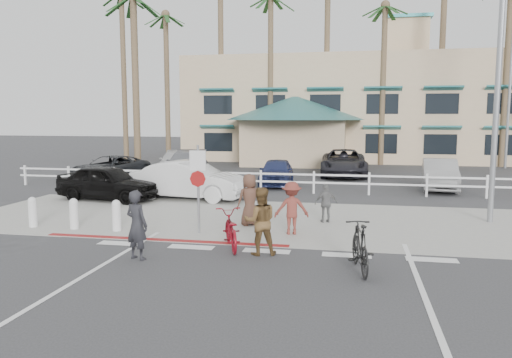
% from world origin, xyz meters
% --- Properties ---
extents(ground, '(140.00, 140.00, 0.00)m').
position_xyz_m(ground, '(0.00, 0.00, 0.00)').
color(ground, '#333335').
extents(bike_path, '(12.00, 16.00, 0.01)m').
position_xyz_m(bike_path, '(0.00, -2.00, 0.00)').
color(bike_path, '#333335').
rests_on(bike_path, ground).
extents(sidewalk_plaza, '(22.00, 7.00, 0.01)m').
position_xyz_m(sidewalk_plaza, '(0.00, 4.50, 0.01)').
color(sidewalk_plaza, gray).
rests_on(sidewalk_plaza, ground).
extents(cross_street, '(40.00, 5.00, 0.01)m').
position_xyz_m(cross_street, '(0.00, 8.50, 0.00)').
color(cross_street, '#333335').
rests_on(cross_street, ground).
extents(parking_lot, '(50.00, 16.00, 0.01)m').
position_xyz_m(parking_lot, '(0.00, 18.00, 0.00)').
color(parking_lot, '#333335').
rests_on(parking_lot, ground).
extents(curb_red, '(7.00, 0.25, 0.02)m').
position_xyz_m(curb_red, '(-3.00, 1.20, 0.01)').
color(curb_red, maroon).
rests_on(curb_red, ground).
extents(rail_fence, '(29.40, 0.16, 1.00)m').
position_xyz_m(rail_fence, '(0.50, 10.50, 0.50)').
color(rail_fence, silver).
rests_on(rail_fence, ground).
extents(building, '(28.00, 16.00, 11.30)m').
position_xyz_m(building, '(2.00, 31.00, 5.65)').
color(building, '#CEB28D').
rests_on(building, ground).
extents(sign_post, '(0.50, 0.10, 2.90)m').
position_xyz_m(sign_post, '(-2.30, 2.20, 1.45)').
color(sign_post, gray).
rests_on(sign_post, ground).
extents(bollard_0, '(0.26, 0.26, 0.95)m').
position_xyz_m(bollard_0, '(-4.80, 2.00, 0.47)').
color(bollard_0, silver).
rests_on(bollard_0, ground).
extents(bollard_1, '(0.26, 0.26, 0.95)m').
position_xyz_m(bollard_1, '(-6.20, 2.00, 0.47)').
color(bollard_1, silver).
rests_on(bollard_1, ground).
extents(bollard_2, '(0.26, 0.26, 0.95)m').
position_xyz_m(bollard_2, '(-7.60, 2.00, 0.47)').
color(bollard_2, silver).
rests_on(bollard_2, ground).
extents(streetlight_0, '(0.60, 2.00, 9.00)m').
position_xyz_m(streetlight_0, '(6.50, 5.50, 4.50)').
color(streetlight_0, gray).
rests_on(streetlight_0, ground).
extents(streetlight_1, '(0.60, 2.00, 9.50)m').
position_xyz_m(streetlight_1, '(12.00, 24.00, 4.75)').
color(streetlight_1, gray).
rests_on(streetlight_1, ground).
extents(palm_0, '(4.00, 4.00, 15.00)m').
position_xyz_m(palm_0, '(-16.00, 26.00, 7.50)').
color(palm_0, '#173D18').
rests_on(palm_0, ground).
extents(palm_1, '(4.00, 4.00, 13.00)m').
position_xyz_m(palm_1, '(-12.00, 25.00, 6.50)').
color(palm_1, '#173D18').
rests_on(palm_1, ground).
extents(palm_2, '(4.00, 4.00, 16.00)m').
position_xyz_m(palm_2, '(-8.00, 26.00, 8.00)').
color(palm_2, '#173D18').
rests_on(palm_2, ground).
extents(palm_3, '(4.00, 4.00, 14.00)m').
position_xyz_m(palm_3, '(-4.00, 25.00, 7.00)').
color(palm_3, '#173D18').
rests_on(palm_3, ground).
extents(palm_4, '(4.00, 4.00, 15.00)m').
position_xyz_m(palm_4, '(0.00, 26.00, 7.50)').
color(palm_4, '#173D18').
rests_on(palm_4, ground).
extents(palm_5, '(4.00, 4.00, 13.00)m').
position_xyz_m(palm_5, '(4.00, 25.00, 6.50)').
color(palm_5, '#173D18').
rests_on(palm_5, ground).
extents(palm_6, '(4.00, 4.00, 17.00)m').
position_xyz_m(palm_6, '(8.00, 26.00, 8.50)').
color(palm_6, '#173D18').
rests_on(palm_6, ground).
extents(palm_7, '(4.00, 4.00, 14.00)m').
position_xyz_m(palm_7, '(12.00, 25.00, 7.00)').
color(palm_7, '#173D18').
rests_on(palm_7, ground).
extents(palm_10, '(4.00, 4.00, 12.00)m').
position_xyz_m(palm_10, '(-10.00, 15.00, 6.00)').
color(palm_10, '#173D18').
rests_on(palm_10, ground).
extents(bike_red, '(1.29, 1.99, 0.99)m').
position_xyz_m(bike_red, '(-0.98, 0.74, 0.49)').
color(bike_red, maroon).
rests_on(bike_red, ground).
extents(rider_red, '(0.71, 0.59, 1.68)m').
position_xyz_m(rider_red, '(-2.92, -0.67, 0.84)').
color(rider_red, '#222227').
rests_on(rider_red, ground).
extents(bike_black, '(0.83, 1.93, 1.13)m').
position_xyz_m(bike_black, '(2.30, -0.62, 0.56)').
color(bike_black, black).
rests_on(bike_black, ground).
extents(rider_black, '(0.96, 0.83, 1.69)m').
position_xyz_m(rider_black, '(-0.11, 0.31, 0.85)').
color(rider_black, brown).
rests_on(rider_black, ground).
extents(pedestrian_a, '(1.10, 0.78, 1.55)m').
position_xyz_m(pedestrian_a, '(0.38, 2.61, 0.77)').
color(pedestrian_a, brown).
rests_on(pedestrian_a, ground).
extents(pedestrian_child, '(0.80, 0.50, 1.27)m').
position_xyz_m(pedestrian_child, '(1.28, 4.43, 0.64)').
color(pedestrian_child, slate).
rests_on(pedestrian_child, ground).
extents(pedestrian_b, '(0.96, 0.89, 1.64)m').
position_xyz_m(pedestrian_b, '(-1.06, 3.54, 0.82)').
color(pedestrian_b, '#4E3225').
rests_on(pedestrian_b, ground).
extents(car_white_sedan, '(4.98, 2.30, 1.58)m').
position_xyz_m(car_white_sedan, '(-4.52, 7.99, 0.79)').
color(car_white_sedan, silver).
rests_on(car_white_sedan, ground).
extents(car_red_compact, '(4.47, 2.31, 1.45)m').
position_xyz_m(car_red_compact, '(-7.75, 7.13, 0.73)').
color(car_red_compact, black).
rests_on(car_red_compact, ground).
extents(lot_car_0, '(3.35, 5.15, 1.32)m').
position_xyz_m(lot_car_0, '(-10.73, 13.07, 0.66)').
color(lot_car_0, black).
rests_on(lot_car_0, ground).
extents(lot_car_1, '(2.99, 5.40, 1.48)m').
position_xyz_m(lot_car_1, '(-7.15, 15.18, 0.74)').
color(lot_car_1, gray).
rests_on(lot_car_1, ground).
extents(lot_car_2, '(1.85, 4.02, 1.34)m').
position_xyz_m(lot_car_2, '(-1.66, 12.91, 0.67)').
color(lot_car_2, navy).
rests_on(lot_car_2, ground).
extents(lot_car_3, '(1.92, 4.46, 1.43)m').
position_xyz_m(lot_car_3, '(6.10, 12.90, 0.71)').
color(lot_car_3, gray).
rests_on(lot_car_3, ground).
extents(lot_car_4, '(2.81, 4.76, 1.29)m').
position_xyz_m(lot_car_4, '(-8.68, 17.51, 0.65)').
color(lot_car_4, silver).
rests_on(lot_car_4, ground).
extents(lot_car_5, '(2.74, 5.61, 1.54)m').
position_xyz_m(lot_car_5, '(1.56, 17.51, 0.77)').
color(lot_car_5, black).
rests_on(lot_car_5, ground).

